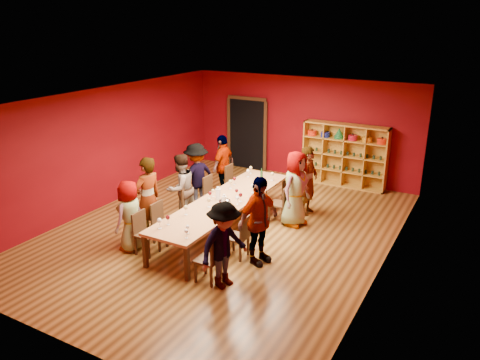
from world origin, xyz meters
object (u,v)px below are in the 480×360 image
(wine_bottle, at_px, (262,175))
(tasting_table, at_px, (225,202))
(person_left_1, at_px, (148,199))
(chair_person_right_1, at_px, (240,235))
(chair_person_left_3, at_px, (212,192))
(chair_person_right_4, at_px, (295,192))
(person_left_0, at_px, (130,216))
(chair_person_left_1, at_px, (161,220))
(chair_person_right_0, at_px, (212,257))
(chair_person_right_3, at_px, (282,202))
(shelving_unit, at_px, (345,152))
(person_right_1, at_px, (258,221))
(person_left_4, at_px, (223,166))
(person_left_3, at_px, (196,176))
(person_right_0, at_px, (224,245))
(chair_person_left_2, at_px, (191,203))
(chair_person_left_4, at_px, (233,180))
(chair_person_left_0, at_px, (144,231))
(person_right_4, at_px, (308,181))
(person_left_2, at_px, (181,188))
(spittoon_bowl, at_px, (225,202))
(person_right_3, at_px, (295,189))

(wine_bottle, bearing_deg, tasting_table, -92.16)
(person_left_1, relative_size, chair_person_right_1, 2.08)
(chair_person_left_3, distance_m, chair_person_right_4, 2.07)
(person_left_0, xyz_separation_m, chair_person_right_1, (2.16, 0.78, -0.26))
(chair_person_left_1, xyz_separation_m, chair_person_right_0, (1.82, -0.86, 0.00))
(chair_person_right_3, bearing_deg, chair_person_right_4, 90.00)
(chair_person_right_4, bearing_deg, shelving_unit, 78.76)
(person_right_1, bearing_deg, person_left_4, 58.01)
(person_left_3, bearing_deg, chair_person_left_3, 108.75)
(person_right_0, bearing_deg, chair_person_right_4, 19.37)
(chair_person_left_2, bearing_deg, person_left_3, 116.20)
(chair_person_left_2, distance_m, person_right_0, 2.88)
(chair_person_left_2, relative_size, chair_person_right_3, 1.00)
(chair_person_right_1, bearing_deg, person_left_0, -160.19)
(chair_person_left_1, bearing_deg, tasting_table, 50.91)
(person_left_4, distance_m, chair_person_right_4, 2.14)
(person_left_3, height_order, chair_person_right_4, person_left_3)
(chair_person_right_3, bearing_deg, person_left_1, -134.14)
(chair_person_right_0, height_order, chair_person_right_1, same)
(person_right_1, bearing_deg, chair_person_left_4, 54.54)
(chair_person_left_0, xyz_separation_m, person_right_4, (2.17, 3.57, 0.35))
(person_left_3, relative_size, person_right_4, 0.99)
(person_left_1, distance_m, chair_person_left_2, 1.23)
(chair_person_left_3, bearing_deg, person_left_2, -107.38)
(shelving_unit, bearing_deg, chair_person_left_3, -123.84)
(person_right_0, height_order, chair_person_right_1, person_right_0)
(chair_person_left_2, distance_m, chair_person_right_3, 2.14)
(chair_person_left_1, relative_size, chair_person_right_3, 1.00)
(spittoon_bowl, bearing_deg, chair_person_right_0, -66.19)
(chair_person_left_2, xyz_separation_m, chair_person_right_1, (1.82, -0.90, 0.00))
(person_left_4, distance_m, person_right_3, 2.57)
(person_right_4, bearing_deg, tasting_table, 146.20)
(chair_person_left_1, relative_size, chair_person_left_2, 1.00)
(shelving_unit, bearing_deg, chair_person_right_1, -95.30)
(chair_person_left_0, relative_size, chair_person_left_3, 1.00)
(person_left_4, height_order, spittoon_bowl, person_left_4)
(person_left_0, relative_size, spittoon_bowl, 5.60)
(person_left_1, bearing_deg, chair_person_right_1, 106.61)
(person_left_4, bearing_deg, spittoon_bowl, 30.34)
(tasting_table, height_order, spittoon_bowl, spittoon_bowl)
(chair_person_right_0, bearing_deg, chair_person_left_3, 122.47)
(chair_person_right_4, bearing_deg, chair_person_right_1, -90.00)
(chair_person_left_2, distance_m, chair_person_right_1, 2.03)
(tasting_table, distance_m, person_left_0, 2.11)
(shelving_unit, xyz_separation_m, chair_person_right_1, (-0.49, -5.24, -0.49))
(person_right_1, bearing_deg, person_left_0, 123.47)
(chair_person_right_0, relative_size, chair_person_right_3, 1.00)
(tasting_table, height_order, person_right_0, person_right_0)
(chair_person_right_4, bearing_deg, person_left_3, -156.29)
(tasting_table, height_order, wine_bottle, wine_bottle)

